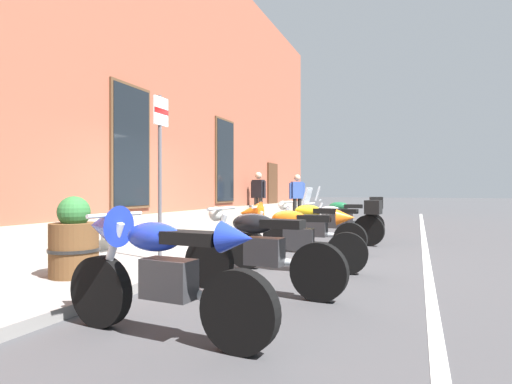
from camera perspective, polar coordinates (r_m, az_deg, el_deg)
The scene contains 14 objects.
ground_plane at distance 7.67m, azimuth -2.56°, elevation -8.86°, with size 140.00×140.00×0.00m, color #38383A.
sidewalk at distance 8.21m, azimuth -10.25°, elevation -7.84°, with size 32.28×2.38×0.12m, color slate.
lane_stripe at distance 7.03m, azimuth 22.41°, elevation -9.66°, with size 32.28×0.12×0.01m, color silver.
brick_pub_facade at distance 11.76m, azimuth -31.45°, elevation 13.67°, with size 26.28×7.42×7.92m.
motorcycle_blue_sport at distance 3.56m, azimuth -13.49°, elevation -9.89°, with size 0.62×2.02×1.07m.
motorcycle_black_naked at distance 4.90m, azimuth 0.43°, elevation -8.16°, with size 0.62×2.06×1.01m.
motorcycle_orange_sport at distance 6.30m, azimuth 4.62°, elevation -5.64°, with size 0.62×2.12×1.04m.
motorcycle_yellow_naked at distance 8.08m, azimuth 7.64°, elevation -4.89°, with size 0.62×2.06×1.00m.
motorcycle_silver_touring at distance 9.58m, azimuth 11.33°, elevation -3.82°, with size 0.67×2.21×1.28m.
motorcycle_green_touring at distance 11.31m, azimuth 12.35°, elevation -3.12°, with size 0.75×2.14×1.33m.
pedestrian_dark_jacket at distance 14.02m, azimuth 0.31°, elevation -0.30°, with size 0.29×0.58×1.71m.
pedestrian_blue_top at distance 14.41m, azimuth 5.65°, elevation -0.47°, with size 0.41×0.48×1.65m.
parking_sign at distance 6.68m, azimuth -12.97°, elevation 5.07°, with size 0.36×0.07×2.57m.
barrel_planter at distance 5.77m, azimuth -23.65°, elevation -6.29°, with size 0.62×0.62×1.02m.
Camera 1 is at (-6.93, -3.06, 1.20)m, focal length 29.24 mm.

